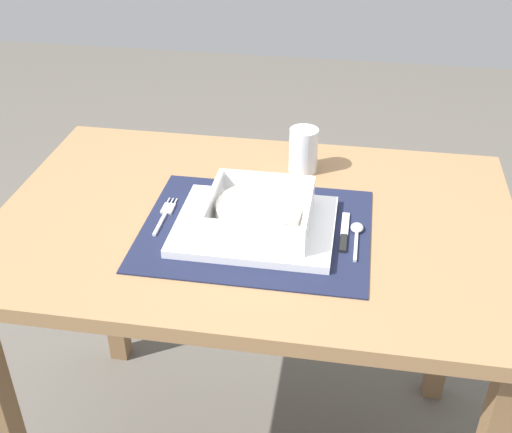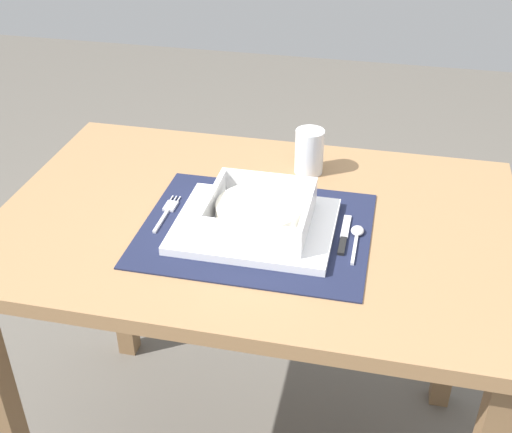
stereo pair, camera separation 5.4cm
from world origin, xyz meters
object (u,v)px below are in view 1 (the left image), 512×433
Objects in this scene: porridge_bowl at (259,213)px; butter_knife at (344,234)px; fork at (166,213)px; drinking_glass at (303,152)px; dining_table at (255,260)px; spoon at (357,232)px.

porridge_bowl reaches higher than butter_knife.
drinking_glass is (0.24, 0.23, 0.04)m from fork.
dining_table is 0.26m from drinking_glass.
porridge_bowl is 0.19m from fork.
dining_table is 0.23m from spoon.
spoon reaches higher than butter_knife.
fork is (-0.19, 0.03, -0.04)m from porridge_bowl.
spoon reaches higher than fork.
drinking_glass reaches higher than butter_knife.
butter_knife is at bearing 3.18° from porridge_bowl.
spoon is (0.37, -0.01, 0.00)m from fork.
porridge_bowl is at bearing -102.34° from drinking_glass.
spoon is (0.18, 0.02, -0.03)m from porridge_bowl.
porridge_bowl is 1.60× the size of spoon.
dining_table is at bearing 7.80° from fork.
fork is at bearing -171.72° from dining_table.
spoon is 0.91× the size of butter_knife.
porridge_bowl is 1.46× the size of butter_knife.
butter_knife is 1.32× the size of drinking_glass.
drinking_glass is (0.06, 0.25, 0.00)m from porridge_bowl.
porridge_bowl is at bearing -174.02° from butter_knife.
drinking_glass reaches higher than spoon.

